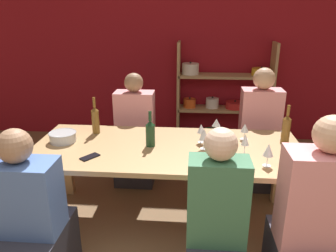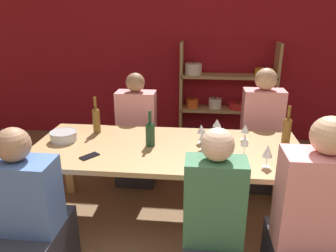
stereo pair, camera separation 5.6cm
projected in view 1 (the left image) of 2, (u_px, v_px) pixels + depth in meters
The scene contains 21 objects.
wall_back_red at pixel (190, 44), 4.52m from camera, with size 8.80×0.06×2.70m.
shelf_unit at pixel (224, 104), 4.56m from camera, with size 1.30×0.30×1.40m.
dining_table at pixel (167, 156), 2.75m from camera, with size 2.25×0.96×0.73m.
mixing_bowl at pixel (63, 136), 2.82m from camera, with size 0.24×0.24×0.09m.
wine_bottle_green at pixel (150, 133), 2.71m from camera, with size 0.08×0.08×0.30m.
wine_bottle_dark at pixel (286, 129), 2.75m from camera, with size 0.07×0.07×0.34m.
wine_bottle_amber at pixel (95, 119), 2.99m from camera, with size 0.07×0.07×0.34m.
wine_glass_empty_a at pixel (245, 128), 2.85m from camera, with size 0.07×0.07×0.15m.
wine_glass_empty_b at pixel (201, 129), 2.78m from camera, with size 0.07×0.07×0.17m.
wine_glass_empty_c at pixel (245, 140), 2.52m from camera, with size 0.06×0.06×0.18m.
wine_glass_red_a at pixel (301, 149), 2.45m from camera, with size 0.07×0.07×0.14m.
wine_glass_red_b at pixel (216, 123), 2.99m from camera, with size 0.08×0.08×0.14m.
wine_glass_empty_d at pixel (268, 150), 2.36m from camera, with size 0.07×0.07×0.17m.
wine_glass_red_c at pixel (285, 129), 2.85m from camera, with size 0.07×0.07×0.14m.
wine_glass_white_a at pixel (204, 135), 2.64m from camera, with size 0.08×0.08×0.18m.
cell_phone at pixel (90, 157), 2.53m from camera, with size 0.15×0.16×0.01m.
person_near_a at pixel (215, 240), 2.06m from camera, with size 0.36×0.45×1.19m.
person_far_a at pixel (136, 142), 3.58m from camera, with size 0.41×0.51×1.20m.
person_near_b at pixel (30, 236), 2.13m from camera, with size 0.45×0.56×1.16m.
person_far_b at pixel (258, 143), 3.48m from camera, with size 0.41×0.51×1.27m.
person_near_c at pixel (312, 246), 1.96m from camera, with size 0.44×0.56×1.29m.
Camera 1 is at (0.08, -0.82, 1.81)m, focal length 35.00 mm.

